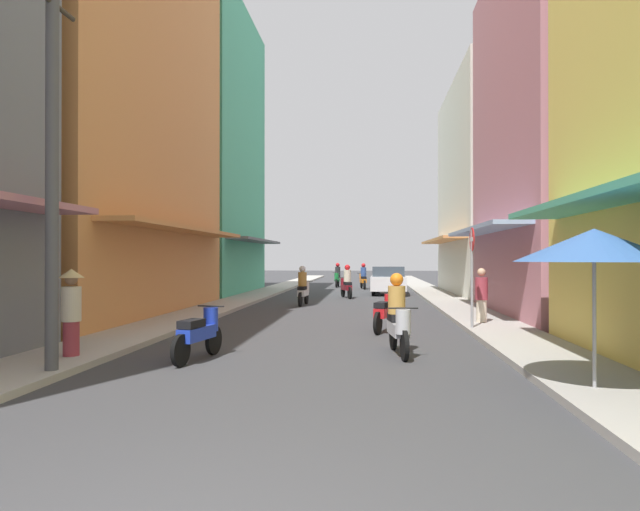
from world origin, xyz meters
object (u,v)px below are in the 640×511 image
motorbike_orange (363,277)px  pedestrian_midway (481,297)px  motorbike_red (385,312)px  parked_car (388,280)px  motorbike_white (303,288)px  street_sign_no_entry (472,264)px  pedestrian_foreground (71,310)px  vendor_umbrella (594,245)px  motorbike_silver (398,318)px  motorbike_maroon (346,283)px  utility_pole (52,166)px  motorbike_green (337,276)px  motorbike_blue (200,332)px

motorbike_orange → pedestrian_midway: 18.64m
motorbike_red → parked_car: 14.72m
motorbike_orange → parked_car: motorbike_orange is taller
motorbike_white → pedestrian_midway: pedestrian_midway is taller
street_sign_no_entry → pedestrian_foreground: bearing=-148.9°
pedestrian_foreground → vendor_umbrella: 8.60m
motorbike_white → motorbike_silver: size_ratio=1.00×
parked_car → pedestrian_midway: bearing=-81.2°
motorbike_orange → motorbike_red: 19.57m
motorbike_maroon → motorbike_orange: bearing=85.1°
motorbike_white → motorbike_maroon: size_ratio=1.03×
pedestrian_foreground → parked_car: bearing=72.1°
parked_car → pedestrian_midway: pedestrian_midway is taller
motorbike_maroon → utility_pole: utility_pole is taller
motorbike_silver → motorbike_red: bearing=92.6°
motorbike_white → motorbike_green: 14.16m
pedestrian_midway → motorbike_white: bearing=132.1°
motorbike_white → utility_pole: utility_pole is taller
motorbike_white → motorbike_green: (0.52, 14.15, 0.00)m
parked_car → street_sign_no_entry: (1.62, -14.67, 0.98)m
pedestrian_foreground → motorbike_blue: bearing=11.6°
parked_car → vendor_umbrella: 21.26m
motorbike_maroon → pedestrian_midway: pedestrian_midway is taller
motorbike_green → motorbike_silver: bearing=-83.9°
utility_pole → pedestrian_foreground: bearing=107.2°
motorbike_white → vendor_umbrella: size_ratio=0.80×
vendor_umbrella → pedestrian_foreground: bearing=168.7°
parked_car → vendor_umbrella: size_ratio=1.83×
motorbike_white → motorbike_silver: (3.20, -10.94, 0.00)m
pedestrian_foreground → street_sign_no_entry: 9.27m
motorbike_maroon → parked_car: size_ratio=0.42×
parked_car → street_sign_no_entry: 14.80m
vendor_umbrella → pedestrian_midway: bearing=89.9°
pedestrian_midway → motorbike_silver: bearing=-118.3°
motorbike_white → utility_pole: 13.93m
motorbike_blue → pedestrian_foreground: size_ratio=1.07×
street_sign_no_entry → motorbike_green: bearing=102.3°
motorbike_white → vendor_umbrella: vendor_umbrella is taller
motorbike_silver → pedestrian_foreground: size_ratio=1.08×
motorbike_red → motorbike_maroon: bearing=97.3°
motorbike_green → utility_pole: size_ratio=0.28×
motorbike_red → pedestrian_midway: (2.65, 1.23, 0.29)m
motorbike_maroon → utility_pole: 18.25m
utility_pole → motorbike_orange: bearing=79.9°
motorbike_maroon → motorbike_blue: bearing=-97.2°
motorbike_green → parked_car: (3.08, -6.96, 0.04)m
motorbike_white → motorbike_blue: size_ratio=1.01×
pedestrian_midway → motorbike_green: bearing=104.2°
motorbike_green → utility_pole: (-2.83, -27.64, 2.61)m
parked_car → pedestrian_midway: (2.10, -13.48, 0.06)m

